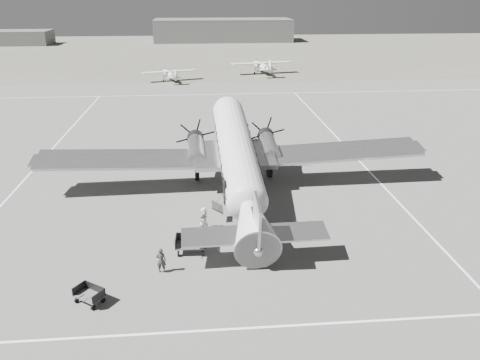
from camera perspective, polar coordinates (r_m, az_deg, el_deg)
The scene contains 16 objects.
ground at distance 35.41m, azimuth 0.13°, elevation -2.92°, with size 260.00×260.00×0.00m, color #61615F.
taxi_line_near at distance 23.58m, azimuth 3.28°, elevation -17.46°, with size 60.00×0.15×0.01m, color white.
taxi_line_right at distance 38.29m, azimuth 18.33°, elevation -2.11°, with size 0.15×80.00×0.01m, color white.
taxi_line_left at distance 47.06m, azimuth -23.45°, elevation 1.69°, with size 0.15×60.00×0.01m, color white.
taxi_line_horizon at distance 73.54m, azimuth -2.67°, elevation 10.40°, with size 90.00×0.15×0.01m, color white.
grass_infield at distance 127.85m, azimuth -3.77°, elevation 15.42°, with size 260.00×90.00×0.01m, color #5B5A4D.
hangar_main at distance 152.59m, azimuth -2.08°, elevation 17.80°, with size 42.00×14.00×6.60m.
shed_secondary at distance 156.46m, azimuth -25.37°, elevation 15.42°, with size 18.00×10.00×4.00m, color #4F4F4F.
dc3_airliner at distance 35.53m, azimuth -0.28°, elevation 2.43°, with size 31.62×21.94×6.02m, color #B4B4B7, non-canonical shape.
light_plane_left at distance 85.01m, azimuth -8.53°, elevation 12.48°, with size 9.67×7.85×2.01m, color silver, non-canonical shape.
light_plane_right at distance 91.53m, azimuth 2.73°, elevation 13.52°, with size 11.89×9.64×2.47m, color silver, non-canonical shape.
baggage_cart_near at distance 29.08m, azimuth -6.02°, elevation -7.81°, with size 1.95×1.37×1.10m, color #4F4F4F, non-canonical shape.
baggage_cart_far at distance 25.98m, azimuth -17.90°, elevation -13.24°, with size 1.55×1.09×0.87m, color #4F4F4F, non-canonical shape.
ground_crew at distance 27.32m, azimuth -9.60°, elevation -9.64°, with size 0.56×0.37×1.54m, color #2E2E2E.
ramp_agent at distance 31.11m, azimuth -4.38°, elevation -5.18°, with size 0.74×0.58×1.53m, color #B1B1AF.
passenger at distance 31.58m, azimuth -4.42°, elevation -4.68°, with size 0.77×0.50×1.58m, color #BCBCBA.
Camera 1 is at (-2.84, -31.93, 15.05)m, focal length 35.00 mm.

